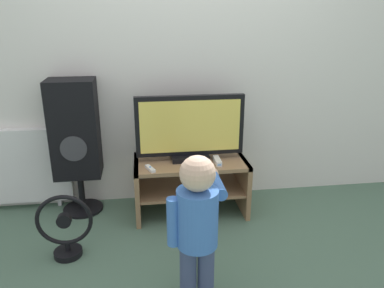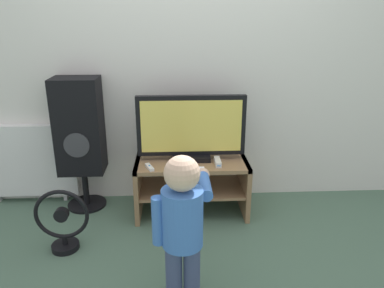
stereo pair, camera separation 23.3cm
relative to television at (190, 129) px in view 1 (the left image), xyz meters
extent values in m
plane|color=#4C6B56|center=(0.00, -0.26, -0.71)|extent=(16.00, 16.00, 0.00)
cube|color=silver|center=(0.00, 0.30, 0.59)|extent=(10.00, 0.06, 2.60)
cube|color=#93704C|center=(0.00, -0.02, -0.27)|extent=(0.90, 0.48, 0.03)
cube|color=#93704C|center=(0.00, -0.02, -0.51)|extent=(0.86, 0.44, 0.02)
cube|color=#93704C|center=(-0.43, -0.02, -0.48)|extent=(0.04, 0.48, 0.46)
cube|color=#93704C|center=(0.43, -0.02, -0.48)|extent=(0.04, 0.48, 0.46)
cube|color=black|center=(0.00, 0.00, -0.24)|extent=(0.30, 0.20, 0.04)
cube|color=black|center=(0.00, 0.00, 0.03)|extent=(0.86, 0.05, 0.48)
cube|color=#F2D859|center=(0.00, -0.03, 0.03)|extent=(0.79, 0.01, 0.41)
cube|color=white|center=(0.20, -0.12, -0.24)|extent=(0.04, 0.16, 0.04)
cube|color=#3F8CE5|center=(0.20, -0.21, -0.24)|extent=(0.03, 0.00, 0.01)
cube|color=white|center=(-0.33, -0.18, -0.25)|extent=(0.08, 0.13, 0.02)
cylinder|color=#337FD8|center=(-0.33, -0.18, -0.23)|extent=(0.01, 0.01, 0.00)
cylinder|color=#3F4C72|center=(-0.15, -1.05, -0.53)|extent=(0.10, 0.10, 0.37)
cylinder|color=#3F4C72|center=(-0.05, -1.05, -0.53)|extent=(0.10, 0.10, 0.37)
cylinder|color=#3F72C6|center=(-0.10, -1.05, -0.18)|extent=(0.23, 0.23, 0.33)
sphere|color=beige|center=(-0.10, -1.05, 0.08)|extent=(0.19, 0.19, 0.19)
cylinder|color=#3F72C6|center=(-0.23, -1.05, -0.20)|extent=(0.07, 0.07, 0.28)
cylinder|color=#3F72C6|center=(0.03, -0.91, -0.06)|extent=(0.07, 0.28, 0.07)
sphere|color=beige|center=(0.03, -0.77, -0.06)|extent=(0.08, 0.08, 0.08)
cube|color=white|center=(0.03, -0.73, -0.06)|extent=(0.03, 0.13, 0.02)
cylinder|color=black|center=(-0.90, 0.11, -0.70)|extent=(0.33, 0.33, 0.02)
cylinder|color=black|center=(-0.90, 0.11, -0.55)|extent=(0.05, 0.05, 0.33)
cube|color=black|center=(-0.90, 0.11, 0.00)|extent=(0.36, 0.27, 0.78)
cylinder|color=#38383D|center=(-0.90, -0.03, -0.11)|extent=(0.20, 0.01, 0.20)
cylinder|color=black|center=(-0.91, -0.53, -0.69)|extent=(0.19, 0.19, 0.04)
cylinder|color=black|center=(-0.91, -0.53, -0.64)|extent=(0.04, 0.04, 0.06)
torus|color=black|center=(-0.91, -0.53, -0.44)|extent=(0.37, 0.03, 0.37)
cylinder|color=black|center=(-0.91, -0.53, -0.44)|extent=(0.10, 0.05, 0.10)
cube|color=white|center=(-1.40, 0.23, -0.34)|extent=(0.83, 0.08, 0.63)
cube|color=silver|center=(-1.11, 0.23, -0.68)|extent=(0.03, 0.05, 0.06)
camera|label=1|loc=(-0.37, -2.80, 0.86)|focal=35.00mm
camera|label=2|loc=(-0.14, -2.82, 0.86)|focal=35.00mm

